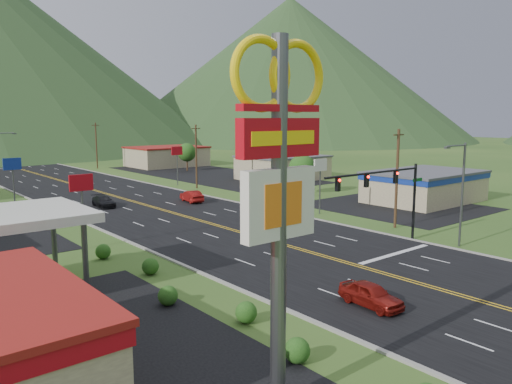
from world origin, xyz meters
TOP-DOWN VIEW (x-y plane):
  - curb_west at (-10.15, 0.00)m, footprint 0.30×460.00m
  - pylon_sign at (-17.00, 2.00)m, footprint 4.32×0.60m
  - traffic_signal at (6.48, 14.00)m, footprint 13.10×0.43m
  - streetlight_east at (11.18, 10.00)m, footprint 3.28×0.25m
  - gas_canopy at (-22.00, 22.00)m, footprint 10.00×8.00m
  - building_east_near at (30.00, 25.00)m, footprint 15.40×10.40m
  - building_east_mid at (32.00, 55.00)m, footprint 14.40×11.40m
  - building_east_far at (28.00, 90.00)m, footprint 16.40×12.40m
  - pole_sign_west_a at (-14.00, 30.00)m, footprint 2.00×0.18m
  - pole_sign_west_b at (-14.00, 52.00)m, footprint 2.00×0.18m
  - pole_sign_east_a at (13.00, 28.00)m, footprint 2.00×0.18m
  - pole_sign_east_b at (13.00, 60.00)m, footprint 2.00×0.18m
  - tree_east_a at (22.00, 40.00)m, footprint 3.84×3.84m
  - tree_east_b at (26.00, 78.00)m, footprint 3.84×3.84m
  - utility_pole_a at (13.50, 18.00)m, footprint 1.60×0.28m
  - utility_pole_b at (13.50, 55.00)m, footprint 1.60×0.28m
  - utility_pole_c at (13.50, 95.00)m, footprint 1.60×0.28m
  - utility_pole_d at (13.50, 135.00)m, footprint 1.60×0.28m
  - mountain_ne at (147.84, 176.19)m, footprint 180.00×180.00m
  - car_red_near at (-5.85, 6.14)m, footprint 1.95×4.27m
  - car_dark_mid at (-4.64, 48.24)m, footprint 2.18×4.76m
  - car_red_far at (5.83, 44.35)m, footprint 2.31×4.79m

SIDE VIEW (x-z plane):
  - curb_west at x=-10.15m, z-range -0.07..0.07m
  - car_dark_mid at x=-4.64m, z-range 0.00..1.35m
  - car_red_near at x=-5.85m, z-range 0.00..1.42m
  - car_red_far at x=5.83m, z-range 0.00..1.51m
  - building_east_mid at x=32.00m, z-range 0.01..4.31m
  - building_east_far at x=28.00m, z-range 0.01..4.51m
  - building_east_near at x=30.00m, z-range 0.22..4.32m
  - tree_east_a at x=22.00m, z-range 0.98..6.80m
  - tree_east_b at x=26.00m, z-range 0.98..6.80m
  - gas_canopy at x=-22.00m, z-range 2.22..7.52m
  - pole_sign_west_a at x=-14.00m, z-range 1.85..8.25m
  - pole_sign_west_b at x=-14.00m, z-range 1.85..8.25m
  - pole_sign_east_a at x=13.00m, z-range 1.85..8.25m
  - pole_sign_east_b at x=13.00m, z-range 1.85..8.25m
  - utility_pole_a at x=13.50m, z-range 0.13..10.13m
  - utility_pole_b at x=13.50m, z-range 0.13..10.13m
  - utility_pole_c at x=13.50m, z-range 0.13..10.13m
  - utility_pole_d at x=13.50m, z-range 0.13..10.13m
  - streetlight_east at x=11.18m, z-range 0.68..9.68m
  - traffic_signal at x=6.48m, z-range 1.83..8.83m
  - pylon_sign at x=-17.00m, z-range 2.30..16.30m
  - mountain_ne at x=147.84m, z-range 0.00..70.00m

